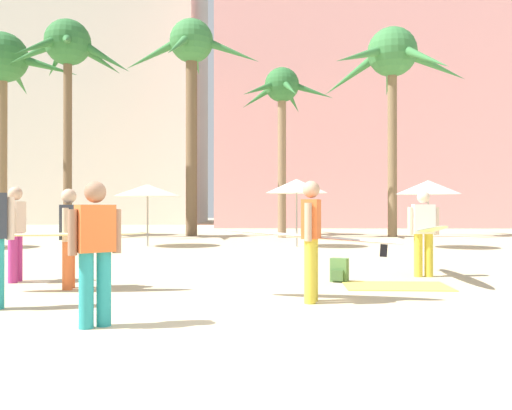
{
  "coord_description": "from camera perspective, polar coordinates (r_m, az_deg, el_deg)",
  "views": [
    {
      "loc": [
        0.24,
        -5.67,
        1.33
      ],
      "look_at": [
        0.02,
        4.45,
        1.37
      ],
      "focal_mm": 38.08,
      "sensor_mm": 36.0,
      "label": 1
    }
  ],
  "objects": [
    {
      "name": "person_far_right",
      "position": [
        10.52,
        -23.96,
        -2.39
      ],
      "size": [
        0.24,
        0.6,
        1.69
      ],
      "rotation": [
        0.0,
        0.0,
        0.02
      ],
      "color": "#B7337F",
      "rests_on": "ground"
    },
    {
      "name": "cafe_umbrella_1",
      "position": [
        18.53,
        17.64,
        1.78
      ],
      "size": [
        2.07,
        2.07,
        2.2
      ],
      "color": "gray",
      "rests_on": "ground"
    },
    {
      "name": "palm_tree_center",
      "position": [
        25.7,
        14.1,
        14.23
      ],
      "size": [
        6.62,
        6.66,
        9.35
      ],
      "color": "brown",
      "rests_on": "ground"
    },
    {
      "name": "palm_tree_left",
      "position": [
        24.17,
        2.75,
        11.07
      ],
      "size": [
        4.19,
        4.31,
        7.44
      ],
      "color": "#896B4C",
      "rests_on": "ground"
    },
    {
      "name": "cafe_umbrella_0",
      "position": [
        18.79,
        -11.32,
        1.53
      ],
      "size": [
        2.26,
        2.26,
        2.1
      ],
      "color": "gray",
      "rests_on": "ground"
    },
    {
      "name": "hotel_tower_gray",
      "position": [
        51.34,
        -17.1,
        19.59
      ],
      "size": [
        19.04,
        11.3,
        37.44
      ],
      "primitive_type": "cube",
      "color": "beige",
      "rests_on": "ground"
    },
    {
      "name": "cafe_umbrella_2",
      "position": [
        18.31,
        4.29,
        1.99
      ],
      "size": [
        2.08,
        2.08,
        2.27
      ],
      "color": "gray",
      "rests_on": "ground"
    },
    {
      "name": "person_near_right",
      "position": [
        10.71,
        17.37,
        -2.52
      ],
      "size": [
        0.65,
        3.03,
        1.64
      ],
      "rotation": [
        0.0,
        0.0,
        4.73
      ],
      "color": "gold",
      "rests_on": "ground"
    },
    {
      "name": "ground",
      "position": [
        5.82,
        -1.19,
        -13.42
      ],
      "size": [
        120.0,
        120.0,
        0.0
      ],
      "primitive_type": "plane",
      "color": "#C6B28C"
    },
    {
      "name": "palm_tree_far_right",
      "position": [
        25.68,
        -19.2,
        14.7
      ],
      "size": [
        5.78,
        5.52,
        9.45
      ],
      "color": "brown",
      "rests_on": "ground"
    },
    {
      "name": "beach_towel",
      "position": [
        9.47,
        14.53,
        -8.23
      ],
      "size": [
        1.76,
        1.11,
        0.01
      ],
      "primitive_type": "cube",
      "rotation": [
        0.0,
        0.0,
        -0.03
      ],
      "color": "#F4CC4C",
      "rests_on": "ground"
    },
    {
      "name": "backpack",
      "position": [
        9.81,
        8.73,
        -6.81
      ],
      "size": [
        0.35,
        0.32,
        0.42
      ],
      "rotation": [
        0.0,
        0.0,
        4.3
      ],
      "color": "#4F7A3C",
      "rests_on": "ground"
    },
    {
      "name": "person_mid_center",
      "position": [
        7.72,
        5.77,
        -3.26
      ],
      "size": [
        2.67,
        0.97,
        1.7
      ],
      "rotation": [
        0.0,
        0.0,
        2.9
      ],
      "color": "gold",
      "rests_on": "ground"
    },
    {
      "name": "person_near_left",
      "position": [
        9.23,
        -19.31,
        -2.92
      ],
      "size": [
        2.67,
        0.89,
        1.63
      ],
      "rotation": [
        0.0,
        0.0,
        0.15
      ],
      "color": "orange",
      "rests_on": "ground"
    },
    {
      "name": "palm_tree_right",
      "position": [
        28.06,
        -25.1,
        12.97
      ],
      "size": [
        6.71,
        6.88,
        9.32
      ],
      "color": "brown",
      "rests_on": "ground"
    },
    {
      "name": "hotel_pink",
      "position": [
        40.89,
        13.86,
        11.78
      ],
      "size": [
        24.2,
        10.72,
        19.66
      ],
      "primitive_type": "cube",
      "color": "pink",
      "rests_on": "ground"
    },
    {
      "name": "person_mid_left",
      "position": [
        6.28,
        -16.54,
        -4.29
      ],
      "size": [
        0.53,
        0.45,
        1.62
      ],
      "rotation": [
        0.0,
        0.0,
        5.38
      ],
      "color": "teal",
      "rests_on": "ground"
    },
    {
      "name": "palm_tree_far_left",
      "position": [
        26.18,
        -6.82,
        14.72
      ],
      "size": [
        6.36,
        6.4,
        10.06
      ],
      "color": "brown",
      "rests_on": "ground"
    }
  ]
}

